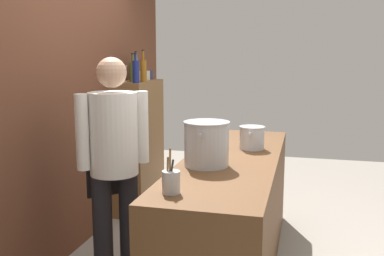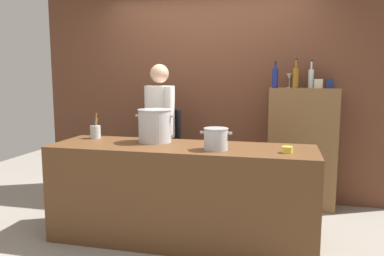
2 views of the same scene
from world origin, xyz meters
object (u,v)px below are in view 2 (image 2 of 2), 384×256
Objects in this scene: chef at (160,126)px; stockpot_small at (216,139)px; wine_bottle_clear at (311,78)px; utensil_crock at (95,132)px; spice_tin_navy at (330,84)px; wine_glass_wide at (290,77)px; spice_tin_cream at (318,84)px; stockpot_large at (155,126)px; wine_bottle_amber at (296,77)px; wine_bottle_cobalt at (275,78)px; wine_bottle_olive at (296,79)px; butter_jar at (287,150)px.

chef is 1.19m from stockpot_small.
chef is 1.79m from wine_bottle_clear.
utensil_crock is 2.52× the size of spice_tin_navy.
wine_glass_wide reaches higher than spice_tin_cream.
chef is 6.41× the size of utensil_crock.
stockpot_large is at bearing -5.24° from utensil_crock.
wine_bottle_amber is (1.98, 0.89, 0.55)m from utensil_crock.
stockpot_large reaches higher than utensil_crock.
wine_bottle_amber is (0.68, 1.20, 0.52)m from stockpot_small.
utensil_crock is (-0.50, -0.58, 0.00)m from chef.
spice_tin_navy is at bearing 50.65° from stockpot_small.
wine_bottle_cobalt is 2.92× the size of spice_tin_cream.
spice_tin_cream is at bearing -9.72° from wine_bottle_olive.
wine_bottle_amber is 1.12× the size of wine_bottle_olive.
stockpot_large is 2.32× the size of wine_glass_wide.
wine_glass_wide is (-0.07, 0.07, 0.02)m from wine_bottle_olive.
wine_bottle_clear reaches higher than wine_bottle_olive.
chef reaches higher than stockpot_large.
wine_bottle_clear is at bearing 161.67° from spice_tin_navy.
wine_bottle_clear is at bearing -118.32° from chef.
wine_bottle_olive is (0.23, 0.12, -0.01)m from wine_bottle_cobalt.
wine_bottle_amber is 3.21× the size of spice_tin_cream.
wine_glass_wide is at bearing 165.49° from spice_tin_navy.
utensil_crock is 0.80× the size of wine_bottle_amber.
spice_tin_cream is at bearing -178.66° from spice_tin_navy.
wine_bottle_cobalt is 0.25m from wine_glass_wide.
wine_bottle_cobalt is 1.77× the size of wine_glass_wide.
stockpot_large is 0.67m from utensil_crock.
stockpot_large is at bearing 149.77° from chef.
wine_bottle_cobalt is 0.91× the size of wine_bottle_amber.
wine_bottle_clear reaches higher than wine_bottle_cobalt.
wine_glass_wide is (1.25, 1.14, 0.46)m from stockpot_large.
chef is at bearing -167.13° from spice_tin_cream.
spice_tin_cream is (0.07, -0.07, -0.06)m from wine_bottle_clear.
wine_bottle_olive is 0.10m from wine_glass_wide.
wine_bottle_olive is 2.86× the size of spice_tin_cream.
utensil_crock is at bearing 174.76° from stockpot_large.
wine_glass_wide is at bearing 159.76° from spice_tin_cream.
butter_jar is at bearing -104.58° from spice_tin_cream.
stockpot_small is at bearing -111.00° from wine_bottle_cobalt.
spice_tin_cream reaches higher than butter_jar.
stockpot_small is at bearing -13.23° from utensil_crock.
spice_tin_cream is at bearing 53.98° from stockpot_small.
butter_jar is 0.56× the size of wine_glass_wide.
butter_jar is (1.39, -0.87, -0.04)m from chef.
chef is 5.78× the size of wine_bottle_olive.
stockpot_large is at bearing -143.61° from wine_bottle_clear.
wine_bottle_cobalt is at bearing -170.10° from spice_tin_cream.
wine_bottle_clear is at bearing 79.19° from butter_jar.
stockpot_small is 2.99× the size of butter_jar.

